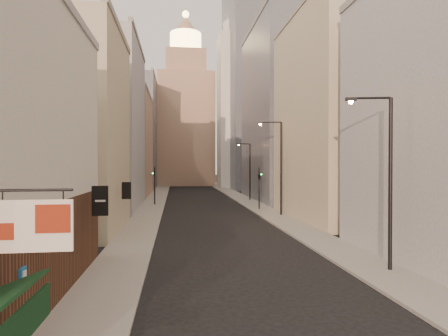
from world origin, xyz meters
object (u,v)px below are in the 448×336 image
Objects in this scene: streetlamp_far at (249,168)px; traffic_light_right at (259,179)px; traffic_light_left at (155,179)px; clock_tower at (186,117)px; streetlamp_near at (386,172)px; white_tower at (236,105)px; streetlamp_mid at (279,162)px.

streetlamp_far is 11.43m from traffic_light_right.
streetlamp_far is 1.68× the size of traffic_light_left.
streetlamp_near is at bearing -84.37° from clock_tower.
white_tower is 8.30× the size of traffic_light_left.
streetlamp_near reaches higher than streetlamp_far.
streetlamp_near is 34.52m from traffic_light_left.
traffic_light_right is at bearing 166.15° from traffic_light_left.
white_tower is 47.37m from streetlamp_mid.
white_tower is 67.21m from streetlamp_near.
streetlamp_near is (-3.13, -65.75, -13.58)m from white_tower.
clock_tower is at bearing 107.23° from streetlamp_near.
white_tower reaches higher than traffic_light_right.
streetlamp_far reaches higher than traffic_light_right.
clock_tower is 4.57× the size of streetlamp_mid.
clock_tower reaches higher than streetlamp_far.
streetlamp_far is at bearing 101.76° from streetlamp_mid.
white_tower is 43.35m from traffic_light_right.
streetlamp_near reaches higher than traffic_light_left.
clock_tower is 8.98× the size of traffic_light_left.
streetlamp_mid is 5.37m from traffic_light_right.
streetlamp_mid is 17.80m from traffic_light_left.
streetlamp_far is at bearing -112.39° from traffic_light_right.
traffic_light_left is 1.00× the size of traffic_light_right.
traffic_light_left is at bearing -45.69° from traffic_light_right.
streetlamp_mid is 16.30m from streetlamp_far.
streetlamp_mid reaches higher than streetlamp_far.
streetlamp_near is at bearing 74.25° from traffic_light_right.
white_tower is at bearing 98.86° from streetlamp_near.
streetlamp_far is 14.23m from traffic_light_left.
white_tower reaches higher than streetlamp_near.
white_tower is at bearing 67.28° from streetlamp_far.
clock_tower is 17.83m from white_tower.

